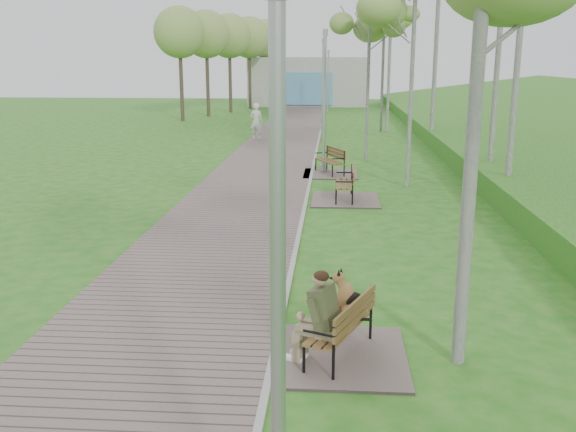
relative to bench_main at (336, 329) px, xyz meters
name	(u,v)px	position (x,y,z in m)	size (l,w,h in m)	color
walkway	(274,154)	(-2.58, 18.52, -0.40)	(3.50, 67.00, 0.04)	#6F5E5A
kerb	(316,155)	(-0.83, 18.52, -0.39)	(0.10, 67.00, 0.05)	#999993
building_north	(309,81)	(-2.33, 47.99, 1.58)	(10.00, 5.20, 4.00)	#9E9E99
bench_main	(336,329)	(0.00, 0.00, 0.00)	(1.72, 1.91, 1.50)	#6F5E5A
bench_second	(344,193)	(0.24, 9.88, -0.20)	(1.89, 2.10, 1.16)	#6F5E5A
bench_third	(330,168)	(-0.21, 14.03, -0.21)	(1.85, 2.06, 1.14)	#6F5E5A
lamp_post_near	(278,347)	(-0.40, -4.06, 1.66)	(0.17, 0.17, 4.44)	#9FA1A6
lamp_post_second	(324,107)	(-0.44, 14.51, 1.86)	(0.19, 0.19, 4.87)	#9FA1A6
lamp_post_third	(323,88)	(-0.74, 27.75, 1.90)	(0.19, 0.19, 4.96)	#9FA1A6
lamp_post_far	(328,83)	(-0.61, 40.77, 1.68)	(0.17, 0.17, 4.50)	#9FA1A6
pedestrian_near	(256,121)	(-3.91, 23.66, 0.47)	(0.65, 0.43, 1.79)	white
pedestrian_far	(276,106)	(-4.03, 35.47, 0.39)	(0.79, 0.62, 1.63)	gray
birch_far_b	(385,4)	(2.47, 27.80, 6.26)	(2.41, 2.41, 8.50)	silver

